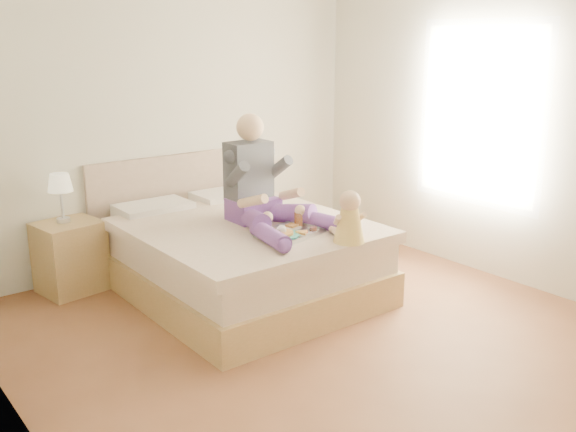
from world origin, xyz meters
TOP-DOWN VIEW (x-y plane):
  - room at (0.08, 0.01)m, footprint 4.02×4.22m
  - bed at (0.00, 1.08)m, footprint 1.70×2.18m
  - nightstand at (-1.09, 1.88)m, footprint 0.55×0.50m
  - lamp at (-1.11, 1.91)m, footprint 0.20×0.20m
  - adult at (0.12, 0.83)m, footprint 0.75×1.05m
  - tray at (0.09, 0.46)m, footprint 0.52×0.45m
  - baby at (0.33, 0.06)m, footprint 0.27×0.35m

SIDE VIEW (x-z plane):
  - nightstand at x=-1.09m, z-range 0.00..0.59m
  - bed at x=0.00m, z-range -0.18..0.82m
  - tray at x=0.09m, z-range 0.57..0.70m
  - baby at x=0.33m, z-range 0.57..0.96m
  - adult at x=0.12m, z-range 0.43..1.31m
  - lamp at x=-1.11m, z-range 0.70..1.10m
  - room at x=0.08m, z-range 0.15..2.87m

